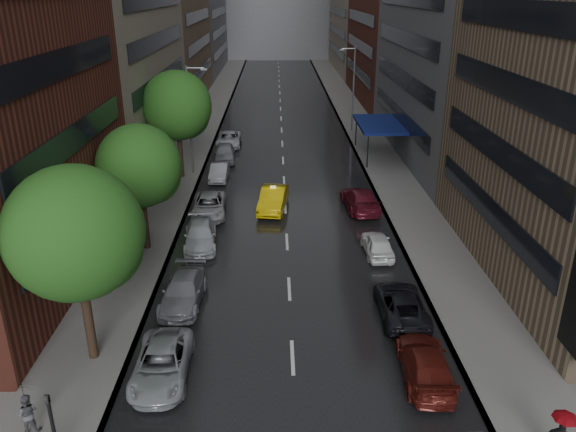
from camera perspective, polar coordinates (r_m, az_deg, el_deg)
The scene contains 15 objects.
ground at distance 22.13m, azimuth 0.78°, elevation -20.33°, with size 220.00×220.00×0.00m, color gray.
road at distance 67.96m, azimuth -0.69°, elevation 9.52°, with size 14.00×140.00×0.01m, color black.
sidewalk_left at distance 68.45m, azimuth -8.35°, elevation 9.44°, with size 4.00×140.00×0.15m, color gray.
sidewalk_right at distance 68.62m, azimuth 6.95°, elevation 9.54°, with size 4.00×140.00×0.15m, color gray.
tree_near at distance 23.64m, azimuth -20.83°, elevation -1.65°, with size 5.48×5.48×8.74m.
tree_mid at distance 33.75m, azimuth -14.90°, elevation 4.92°, with size 4.91×4.91×7.82m.
tree_far at distance 46.83m, azimuth -11.22°, elevation 10.93°, with size 5.61×5.61×8.95m.
taxi at distance 40.47m, azimuth -1.51°, elevation 1.75°, with size 1.72×4.93×1.62m, color #DEBA0B.
parked_cars_left at distance 40.78m, azimuth -7.88°, elevation 1.54°, with size 2.53×41.41×1.58m.
parked_cars_right at distance 32.33m, azimuth 9.68°, elevation -4.28°, with size 2.63×24.14×1.56m.
ped_black_umbrella at distance 22.78m, azimuth -25.15°, elevation -16.81°, with size 0.96×0.98×2.09m.
traffic_light at distance 19.96m, azimuth -22.69°, elevation -19.51°, with size 0.18×0.15×3.45m.
street_lamp_left at distance 47.90m, azimuth -9.87°, elevation 9.77°, with size 1.74×0.22×9.00m.
street_lamp_right at distance 62.67m, azimuth 6.60°, elevation 12.84°, with size 1.74×0.22×9.00m.
awning at distance 53.51m, azimuth 9.26°, elevation 9.17°, with size 4.00×8.00×3.12m.
Camera 1 is at (-0.64, -16.29, 14.97)m, focal length 35.00 mm.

